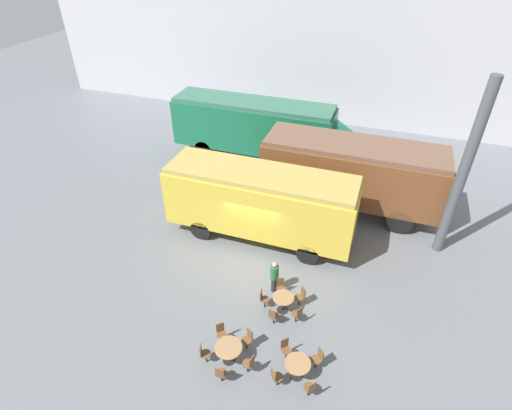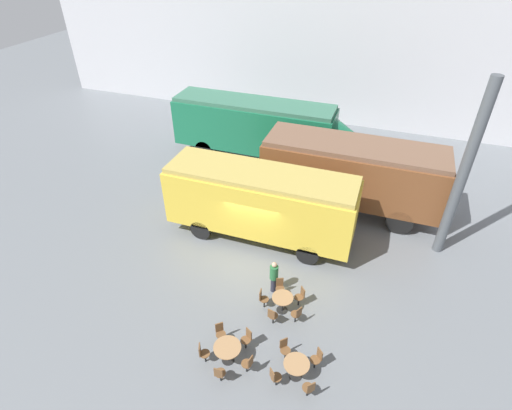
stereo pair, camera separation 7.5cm
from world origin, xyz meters
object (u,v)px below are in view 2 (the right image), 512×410
Objects in this scene: passenger_coach_wooden at (352,171)px; cafe_table_far at (296,366)px; cafe_chair_0 at (297,314)px; visitor_person at (274,276)px; cafe_table_near at (283,300)px; streamlined_locomotive at (266,127)px; passenger_coach_vintage at (261,200)px; cafe_table_mid at (227,350)px.

passenger_coach_wooden is 10.22× the size of cafe_table_far.
cafe_chair_0 is 1.84m from visitor_person.
passenger_coach_wooden is 7.99m from cafe_table_near.
cafe_table_near is 0.53× the size of visitor_person.
passenger_coach_wooden is 7.24m from visitor_person.
cafe_chair_0 is (-0.52, 2.09, -0.05)m from cafe_table_far.
streamlined_locomotive is 6.76m from passenger_coach_wooden.
passenger_coach_wooden reaches higher than passenger_coach_vintage.
streamlined_locomotive is 14.99m from cafe_table_far.
passenger_coach_vintage is at bearing 118.04° from cafe_table_far.
cafe_table_far is (2.34, 0.20, -0.04)m from cafe_table_mid.
passenger_coach_vintage is (2.17, -7.25, -0.13)m from streamlined_locomotive.
visitor_person is at bearing 118.50° from cafe_table_far.
streamlined_locomotive is 14.47m from cafe_table_mid.
cafe_chair_0 is at bearing -44.20° from visitor_person.
passenger_coach_wooden is at bearing 89.58° from cafe_table_far.
streamlined_locomotive is at bearing 147.88° from passenger_coach_wooden.
cafe_chair_0 is (-0.60, -8.10, -1.73)m from passenger_coach_wooden.
passenger_coach_vintage is 9.10× the size of cafe_table_mid.
cafe_table_near is 0.94× the size of cafe_chair_0.
cafe_table_near is at bearing -99.39° from passenger_coach_wooden.
passenger_coach_vintage is 5.57× the size of visitor_person.
cafe_table_near is 2.92m from cafe_table_mid.
streamlined_locomotive is 13.73× the size of cafe_table_far.
cafe_table_mid is 3.61m from visitor_person.
visitor_person reaches higher than cafe_chair_0.
cafe_table_near reaches higher than cafe_table_far.
cafe_table_far is at bearing -61.50° from visitor_person.
visitor_person is at bearing -14.00° from cafe_chair_0.
streamlined_locomotive is 1.34× the size of passenger_coach_wooden.
visitor_person reaches higher than cafe_table_near.
passenger_coach_vintage reaches higher than visitor_person.
cafe_table_mid is (-2.41, -10.40, -1.64)m from passenger_coach_wooden.
passenger_coach_wooden is 10.33m from cafe_table_far.
streamlined_locomotive reaches higher than cafe_table_mid.
streamlined_locomotive is 1.38× the size of passenger_coach_vintage.
streamlined_locomotive is 13.58× the size of cafe_chair_0.
passenger_coach_wooden is at bearing -32.12° from streamlined_locomotive.
passenger_coach_wooden is 9.35× the size of cafe_table_mid.
cafe_table_near is 2.76m from cafe_table_far.
cafe_table_near is at bearing -54.37° from visitor_person.
cafe_chair_0 is (5.12, -11.70, -1.67)m from streamlined_locomotive.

